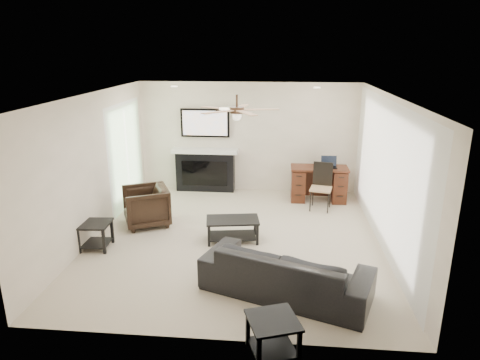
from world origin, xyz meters
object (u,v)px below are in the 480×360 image
at_px(sofa, 286,271).
at_px(coffee_table, 233,230).
at_px(fireplace_unit, 205,151).
at_px(desk, 319,184).
at_px(armchair, 146,206).

distance_m(sofa, coffee_table, 1.84).
distance_m(fireplace_unit, desk, 2.68).
relative_size(coffee_table, fireplace_unit, 0.47).
distance_m(sofa, fireplace_unit, 4.69).
xyz_separation_m(armchair, fireplace_unit, (0.77, 2.12, 0.58)).
height_order(armchair, fireplace_unit, fireplace_unit).
relative_size(sofa, fireplace_unit, 1.19).
relative_size(armchair, desk, 0.67).
bearing_deg(armchair, coffee_table, 47.01).
xyz_separation_m(armchair, coffee_table, (1.70, -0.55, -0.17)).
bearing_deg(sofa, fireplace_unit, -46.62).
bearing_deg(armchair, fireplace_unit, 135.00).
relative_size(fireplace_unit, desk, 1.57).
distance_m(armchair, coffee_table, 1.79).
xyz_separation_m(coffee_table, desk, (1.65, 2.21, 0.18)).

